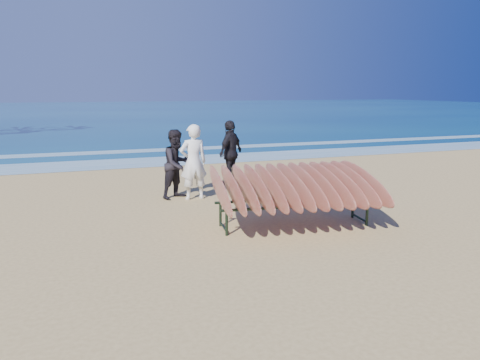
% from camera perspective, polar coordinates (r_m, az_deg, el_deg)
% --- Properties ---
extents(ground, '(120.00, 120.00, 0.00)m').
position_cam_1_polar(ground, '(9.12, 1.72, -6.78)').
color(ground, tan).
rests_on(ground, ground).
extents(ocean, '(160.00, 160.00, 0.00)m').
position_cam_1_polar(ocean, '(63.21, -17.09, 8.02)').
color(ocean, navy).
rests_on(ocean, ground).
extents(foam_near, '(160.00, 160.00, 0.00)m').
position_cam_1_polar(foam_near, '(18.56, -9.69, 2.25)').
color(foam_near, white).
rests_on(foam_near, ground).
extents(foam_far, '(160.00, 160.00, 0.00)m').
position_cam_1_polar(foam_far, '(21.98, -11.33, 3.54)').
color(foam_far, white).
rests_on(foam_far, ground).
extents(surfboard_rack, '(3.45, 2.90, 1.32)m').
position_cam_1_polar(surfboard_rack, '(9.59, 6.66, -0.73)').
color(surfboard_rack, black).
rests_on(surfboard_rack, ground).
extents(person_white, '(0.71, 0.48, 1.93)m').
position_cam_1_polar(person_white, '(11.94, -5.70, 2.18)').
color(person_white, white).
rests_on(person_white, ground).
extents(person_dark_a, '(1.09, 1.01, 1.78)m').
position_cam_1_polar(person_dark_a, '(12.15, -7.67, 1.94)').
color(person_dark_a, black).
rests_on(person_dark_a, ground).
extents(person_dark_b, '(1.15, 1.07, 1.90)m').
position_cam_1_polar(person_dark_b, '(13.80, -1.16, 3.37)').
color(person_dark_b, black).
rests_on(person_dark_b, ground).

